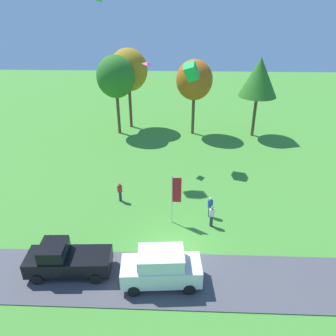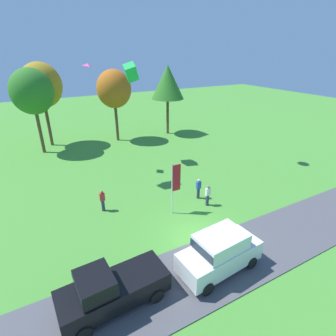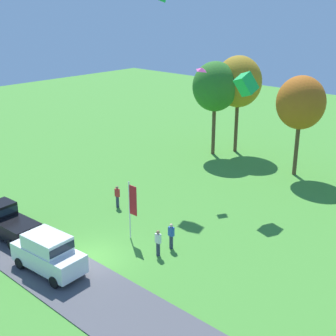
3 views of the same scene
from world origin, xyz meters
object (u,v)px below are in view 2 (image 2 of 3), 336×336
(person_watching_sky, at_px, (103,200))
(tree_far_left, at_px, (168,82))
(tree_far_right, at_px, (32,92))
(tree_center_back, at_px, (114,89))
(car_pickup_near_entrance, at_px, (110,289))
(person_beside_suv, at_px, (198,188))
(flag_banner, at_px, (175,181))
(person_on_lawn, at_px, (208,195))
(car_suv_by_flagpole, at_px, (220,251))
(tree_lone_near, at_px, (41,86))
(kite_box_trailing_tail, at_px, (131,72))
(kite_diamond_over_trees, at_px, (88,65))

(person_watching_sky, height_order, tree_far_left, tree_far_left)
(tree_far_right, height_order, tree_center_back, tree_far_right)
(car_pickup_near_entrance, height_order, person_beside_suv, car_pickup_near_entrance)
(tree_far_left, distance_m, flag_banner, 20.48)
(person_on_lawn, xyz_separation_m, tree_far_left, (6.39, 18.19, 6.12))
(car_suv_by_flagpole, relative_size, tree_lone_near, 0.49)
(person_watching_sky, distance_m, tree_lone_near, 18.75)
(person_on_lawn, distance_m, kite_box_trailing_tail, 13.69)
(tree_center_back, height_order, flag_banner, tree_center_back)
(tree_lone_near, bearing_deg, kite_box_trailing_tail, -53.13)
(flag_banner, distance_m, kite_diamond_over_trees, 12.88)
(person_on_lawn, distance_m, kite_diamond_over_trees, 14.91)
(tree_center_back, bearing_deg, flag_banner, -95.65)
(car_suv_by_flagpole, relative_size, tree_far_right, 0.51)
(tree_far_left, bearing_deg, tree_lone_near, 170.75)
(tree_far_right, bearing_deg, tree_far_left, -0.63)
(tree_lone_near, distance_m, flag_banner, 21.69)
(person_beside_suv, xyz_separation_m, tree_far_right, (-9.89, 17.16, 5.99))
(person_beside_suv, xyz_separation_m, tree_center_back, (-0.85, 17.39, 5.65))
(person_watching_sky, relative_size, tree_far_left, 0.19)
(person_watching_sky, distance_m, tree_center_back, 17.70)
(car_suv_by_flagpole, distance_m, person_on_lawn, 6.51)
(person_beside_suv, height_order, person_on_lawn, same)
(tree_far_left, distance_m, kite_box_trailing_tail, 10.89)
(tree_far_left, xyz_separation_m, flag_banner, (-9.06, -17.81, -4.46))
(car_pickup_near_entrance, distance_m, person_watching_sky, 8.27)
(car_suv_by_flagpole, relative_size, person_on_lawn, 2.77)
(tree_far_left, bearing_deg, car_suv_by_flagpole, -112.28)
(car_pickup_near_entrance, relative_size, kite_box_trailing_tail, 3.55)
(person_beside_suv, bearing_deg, tree_far_right, 119.97)
(tree_center_back, bearing_deg, tree_far_left, -3.18)
(person_watching_sky, distance_m, person_beside_suv, 7.44)
(tree_lone_near, distance_m, tree_center_back, 8.19)
(flag_banner, relative_size, kite_box_trailing_tail, 2.79)
(tree_lone_near, height_order, kite_diamond_over_trees, kite_diamond_over_trees)
(car_suv_by_flagpole, bearing_deg, person_beside_suv, 63.84)
(car_pickup_near_entrance, distance_m, kite_box_trailing_tail, 19.33)
(car_suv_by_flagpole, relative_size, tree_far_left, 0.51)
(car_suv_by_flagpole, relative_size, kite_box_trailing_tail, 3.30)
(person_on_lawn, height_order, tree_center_back, tree_center_back)
(person_watching_sky, distance_m, person_on_lawn, 7.85)
(person_watching_sky, xyz_separation_m, person_beside_suv, (7.21, -1.86, 0.00))
(car_pickup_near_entrance, bearing_deg, tree_lone_near, 89.22)
(person_on_lawn, height_order, flag_banner, flag_banner)
(person_on_lawn, height_order, tree_lone_near, tree_lone_near)
(person_watching_sky, xyz_separation_m, person_on_lawn, (7.22, -3.07, 0.00))
(person_watching_sky, height_order, kite_diamond_over_trees, kite_diamond_over_trees)
(person_on_lawn, bearing_deg, tree_far_left, 70.64)
(tree_far_right, relative_size, flag_banner, 2.33)
(flag_banner, bearing_deg, tree_far_left, 63.04)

